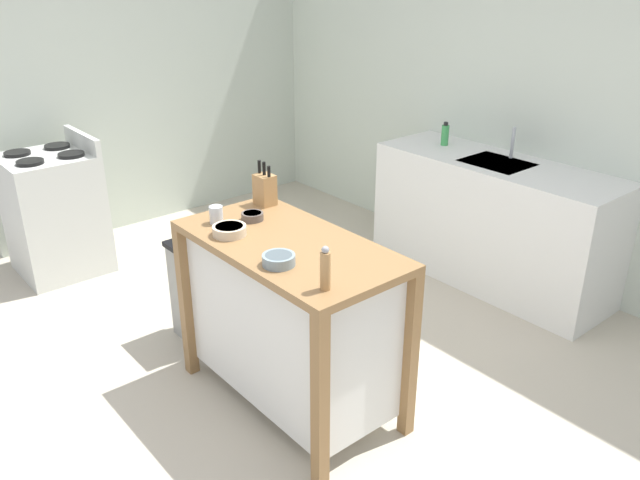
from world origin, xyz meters
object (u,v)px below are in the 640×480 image
Objects in this scene: drinking_cup at (216,215)px; stove at (55,213)px; bowl_stoneware_deep at (279,259)px; kitchen_island at (290,315)px; trash_bin at (202,291)px; bowl_ceramic_small at (252,216)px; pepper_grinder at (325,269)px; knife_block at (265,189)px; bowl_ceramic_wide at (229,230)px; bottle_hand_soap at (445,135)px; sink_faucet at (513,143)px.

stove is (-1.93, -0.22, -0.52)m from drinking_cup.
kitchen_island is at bearing 133.20° from bowl_stoneware_deep.
trash_bin is (-1.01, 0.15, -0.64)m from bowl_stoneware_deep.
kitchen_island is 0.64m from drinking_cup.
kitchen_island is 10.47× the size of bowl_ceramic_small.
pepper_grinder is at bearing -13.89° from bowl_ceramic_small.
bowl_ceramic_small reaches higher than trash_bin.
knife_block is 0.45m from bowl_ceramic_wide.
bowl_stoneware_deep is (0.65, -0.40, -0.06)m from knife_block.
drinking_cup is at bearing -82.34° from bottle_hand_soap.
bowl_stoneware_deep reaches higher than bowl_ceramic_small.
bowl_stoneware_deep is 1.21m from trash_bin.
drinking_cup is (-0.09, -0.16, 0.02)m from bowl_ceramic_small.
knife_block is 1.82m from bottle_hand_soap.
bowl_ceramic_small is (-0.09, 0.20, -0.00)m from bowl_ceramic_wide.
stove is at bearing -176.24° from pepper_grinder.
knife_block is 1.03m from pepper_grinder.
bowl_ceramic_small is 0.52× the size of sink_faucet.
bowl_stoneware_deep reaches higher than kitchen_island.
bowl_stoneware_deep is at bearing -1.92° from bowl_ceramic_wide.
pepper_grinder reaches higher than bowl_ceramic_small.
stove is (-2.84, -0.19, -0.57)m from pepper_grinder.
kitchen_island is 6.15× the size of pepper_grinder.
drinking_cup is 0.52× the size of bottle_hand_soap.
bottle_hand_soap is at bearing 97.66° from drinking_cup.
stove is at bearing -169.11° from bowl_ceramic_small.
stove is at bearing -173.38° from drinking_cup.
trash_bin is at bearing 171.46° from bowl_stoneware_deep.
bowl_ceramic_small is at bearing 6.72° from trash_bin.
knife_block is at bearing 158.09° from pepper_grinder.
stove is at bearing -174.82° from bowl_ceramic_wide.
drinking_cup is at bearing 169.16° from bowl_ceramic_wide.
knife_block is at bearing 121.27° from bowl_ceramic_wide.
kitchen_island is 2.18m from bottle_hand_soap.
stove is (-2.36, -0.36, -0.06)m from kitchen_island.
stove is at bearing -131.20° from sink_faucet.
bowl_stoneware_deep is 0.55m from bowl_ceramic_small.
knife_block reaches higher than bottle_hand_soap.
bottle_hand_soap is at bearing 109.46° from kitchen_island.
bowl_ceramic_wide is at bearing -78.03° from bottle_hand_soap.
sink_faucet is (0.05, 2.28, 0.05)m from bowl_ceramic_wide.
bowl_ceramic_small is 2.02m from bottle_hand_soap.
trash_bin is (-0.50, -0.06, -0.63)m from bowl_ceramic_small.
stove reaches higher than bowl_stoneware_deep.
bowl_stoneware_deep is (0.17, -0.19, 0.44)m from kitchen_island.
drinking_cup reaches higher than bowl_stoneware_deep.
drinking_cup is 0.90m from pepper_grinder.
pepper_grinder reaches higher than bowl_ceramic_wide.
bowl_ceramic_wide is 0.86× the size of pepper_grinder.
kitchen_island is 0.72m from pepper_grinder.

